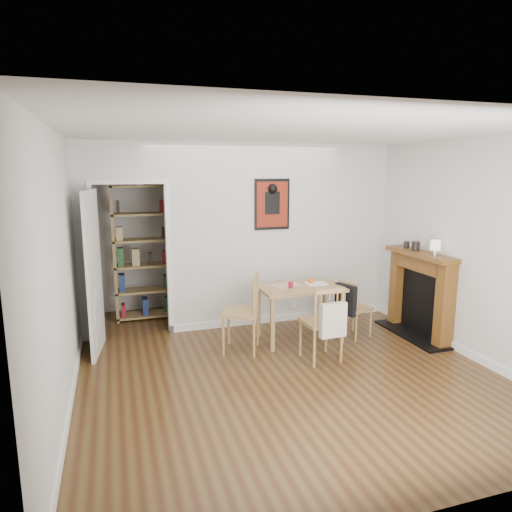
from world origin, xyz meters
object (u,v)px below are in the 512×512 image
object	(u,v)px
dining_table	(300,293)
mantel_lamp	(435,246)
chair_right	(354,308)
chair_front	(322,322)
ceramic_jar_b	(406,245)
red_glass	(291,285)
fireplace	(421,291)
bookshelf	(143,253)
ceramic_jar_a	(416,246)
orange_fruit	(311,281)
notebook	(316,284)
chair_left	(241,313)

from	to	relation	value
dining_table	mantel_lamp	bearing A→B (deg)	-21.26
chair_right	mantel_lamp	world-z (taller)	mantel_lamp
dining_table	chair_front	bearing A→B (deg)	-90.79
ceramic_jar_b	red_glass	bearing A→B (deg)	-178.82
fireplace	ceramic_jar_b	size ratio (longest dim) A/B	13.09
mantel_lamp	ceramic_jar_b	world-z (taller)	mantel_lamp
bookshelf	ceramic_jar_a	world-z (taller)	bookshelf
dining_table	red_glass	distance (m)	0.20
chair_front	mantel_lamp	world-z (taller)	mantel_lamp
mantel_lamp	ceramic_jar_b	distance (m)	0.61
mantel_lamp	ceramic_jar_b	bearing A→B (deg)	88.93
orange_fruit	chair_front	bearing A→B (deg)	-104.98
fireplace	ceramic_jar_a	world-z (taller)	ceramic_jar_a
fireplace	orange_fruit	xyz separation A→B (m)	(-1.44, 0.40, 0.16)
dining_table	chair_right	xyz separation A→B (m)	(0.75, -0.11, -0.24)
orange_fruit	notebook	bearing A→B (deg)	-39.08
red_glass	notebook	bearing A→B (deg)	11.60
dining_table	ceramic_jar_a	world-z (taller)	ceramic_jar_a
dining_table	fireplace	distance (m)	1.67
bookshelf	mantel_lamp	distance (m)	4.11
chair_front	ceramic_jar_b	distance (m)	1.89
bookshelf	chair_front	bearing A→B (deg)	-50.39
chair_left	ceramic_jar_b	xyz separation A→B (m)	(2.43, 0.12, 0.72)
orange_fruit	ceramic_jar_b	xyz separation A→B (m)	(1.39, -0.09, 0.43)
fireplace	mantel_lamp	bearing A→B (deg)	-100.95
chair_left	fireplace	distance (m)	2.49
mantel_lamp	chair_front	bearing A→B (deg)	-177.29
dining_table	bookshelf	distance (m)	2.49
chair_left	orange_fruit	bearing A→B (deg)	11.46
ceramic_jar_a	bookshelf	bearing A→B (deg)	152.51
chair_right	red_glass	bearing A→B (deg)	175.94
chair_front	red_glass	distance (m)	0.73
red_glass	notebook	world-z (taller)	red_glass
chair_left	red_glass	xyz separation A→B (m)	(0.69, 0.08, 0.29)
dining_table	notebook	distance (m)	0.27
red_glass	bookshelf	bearing A→B (deg)	136.97
fireplace	mantel_lamp	xyz separation A→B (m)	(-0.06, -0.30, 0.67)
red_glass	mantel_lamp	distance (m)	1.89
chair_right	mantel_lamp	bearing A→B (deg)	-31.59
mantel_lamp	ceramic_jar_a	xyz separation A→B (m)	(0.00, 0.39, -0.06)
orange_fruit	dining_table	bearing A→B (deg)	-156.92
bookshelf	chair_left	bearing A→B (deg)	-58.48
red_glass	orange_fruit	xyz separation A→B (m)	(0.35, 0.13, -0.00)
bookshelf	ceramic_jar_b	bearing A→B (deg)	-24.54
mantel_lamp	ceramic_jar_a	size ratio (longest dim) A/B	1.59
orange_fruit	mantel_lamp	bearing A→B (deg)	-26.82
chair_left	chair_front	distance (m)	1.00
dining_table	ceramic_jar_b	size ratio (longest dim) A/B	11.28
fireplace	red_glass	world-z (taller)	fireplace
red_glass	notebook	xyz separation A→B (m)	(0.40, 0.08, -0.03)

